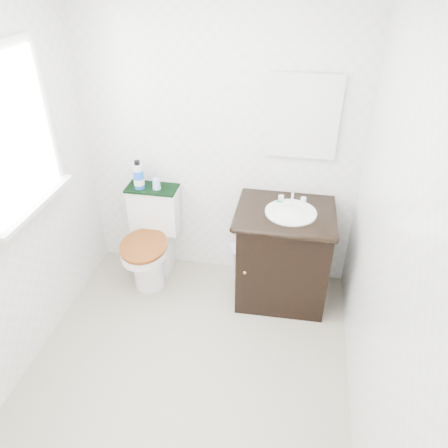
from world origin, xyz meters
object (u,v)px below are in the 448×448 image
(trash_bin, at_px, (243,261))
(mouthwash_bottle, at_px, (138,176))
(toilet, at_px, (152,242))
(vanity, at_px, (283,252))
(cup, at_px, (156,184))

(trash_bin, height_order, mouthwash_bottle, mouthwash_bottle)
(toilet, height_order, mouthwash_bottle, mouthwash_bottle)
(mouthwash_bottle, bearing_deg, vanity, -7.61)
(cup, bearing_deg, toilet, -113.89)
(toilet, xyz_separation_m, mouthwash_bottle, (-0.09, 0.10, 0.57))
(vanity, distance_m, cup, 1.16)
(vanity, height_order, cup, vanity)
(trash_bin, bearing_deg, cup, -178.10)
(vanity, xyz_separation_m, trash_bin, (-0.35, 0.20, -0.28))
(toilet, relative_size, vanity, 0.86)
(mouthwash_bottle, height_order, cup, mouthwash_bottle)
(toilet, xyz_separation_m, cup, (0.05, 0.11, 0.51))
(toilet, distance_m, vanity, 1.12)
(cup, bearing_deg, vanity, -9.16)
(trash_bin, bearing_deg, vanity, -29.41)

